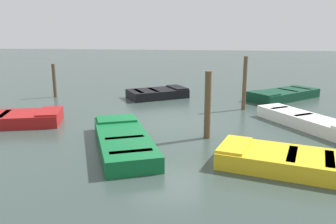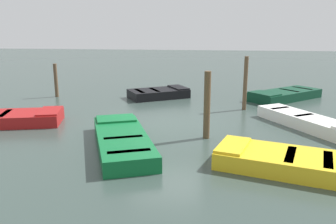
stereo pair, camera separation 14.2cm
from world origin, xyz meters
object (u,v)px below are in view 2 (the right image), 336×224
at_px(rowboat_green, 122,140).
at_px(rowboat_black, 159,93).
at_px(mooring_piling_mid_left, 56,80).
at_px(rowboat_yellow, 279,160).
at_px(mooring_piling_center, 245,83).
at_px(rowboat_white, 311,123).
at_px(mooring_piling_mid_right, 207,105).
at_px(rowboat_red, 14,118).
at_px(rowboat_dark_green, 285,95).

relative_size(rowboat_green, rowboat_black, 1.38).
distance_m(rowboat_black, mooring_piling_mid_left, 4.97).
xyz_separation_m(rowboat_black, mooring_piling_mid_left, (4.92, 0.41, 0.58)).
bearing_deg(rowboat_black, rowboat_yellow, -93.94).
distance_m(mooring_piling_mid_left, mooring_piling_center, 8.89).
xyz_separation_m(rowboat_white, mooring_piling_center, (1.96, -2.54, 0.86)).
height_order(mooring_piling_center, mooring_piling_mid_right, mooring_piling_center).
relative_size(rowboat_red, mooring_piling_mid_right, 1.72).
relative_size(rowboat_dark_green, rowboat_black, 1.20).
height_order(rowboat_green, rowboat_dark_green, same).
xyz_separation_m(rowboat_green, mooring_piling_mid_left, (4.97, -6.65, 0.58)).
bearing_deg(rowboat_white, rowboat_red, -117.77).
relative_size(rowboat_dark_green, mooring_piling_mid_right, 1.82).
distance_m(rowboat_dark_green, rowboat_white, 4.90).
bearing_deg(rowboat_green, mooring_piling_mid_left, 15.19).
bearing_deg(mooring_piling_mid_left, rowboat_black, -175.28).
relative_size(rowboat_black, mooring_piling_center, 1.42).
xyz_separation_m(rowboat_black, rowboat_yellow, (-4.13, 8.05, -0.00)).
bearing_deg(rowboat_red, mooring_piling_mid_right, -20.76).
xyz_separation_m(rowboat_yellow, mooring_piling_center, (0.31, -6.06, 0.86)).
bearing_deg(mooring_piling_mid_right, rowboat_green, 25.84).
distance_m(rowboat_dark_green, mooring_piling_center, 3.24).
relative_size(rowboat_green, rowboat_white, 1.04).
bearing_deg(rowboat_dark_green, rowboat_red, -12.74).
bearing_deg(mooring_piling_mid_left, mooring_piling_mid_right, 142.85).
height_order(rowboat_green, rowboat_yellow, same).
bearing_deg(rowboat_red, rowboat_green, -37.63).
relative_size(rowboat_red, mooring_piling_center, 1.62).
xyz_separation_m(rowboat_green, rowboat_yellow, (-4.08, 1.00, 0.00)).
height_order(rowboat_red, rowboat_black, same).
relative_size(rowboat_green, mooring_piling_mid_right, 2.09).
bearing_deg(rowboat_white, rowboat_black, -159.71).
height_order(rowboat_black, mooring_piling_center, mooring_piling_center).
relative_size(rowboat_red, rowboat_black, 1.14).
bearing_deg(mooring_piling_center, rowboat_green, 53.34).
relative_size(rowboat_green, mooring_piling_center, 1.97).
bearing_deg(rowboat_yellow, rowboat_green, 2.83).
height_order(rowboat_green, rowboat_black, same).
bearing_deg(mooring_piling_mid_right, rowboat_dark_green, -118.99).
xyz_separation_m(rowboat_red, rowboat_green, (-4.33, 1.84, -0.00)).
xyz_separation_m(rowboat_red, mooring_piling_mid_left, (0.64, -4.81, 0.58)).
bearing_deg(rowboat_black, rowboat_red, -160.44).
height_order(rowboat_dark_green, mooring_piling_center, mooring_piling_center).
bearing_deg(rowboat_yellow, rowboat_red, -2.06).
bearing_deg(rowboat_black, mooring_piling_mid_right, -99.29).
relative_size(rowboat_white, mooring_piling_center, 1.90).
height_order(rowboat_dark_green, rowboat_white, same).
height_order(rowboat_yellow, mooring_piling_mid_right, mooring_piling_mid_right).
relative_size(mooring_piling_center, mooring_piling_mid_right, 1.06).
relative_size(rowboat_black, rowboat_white, 0.75).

